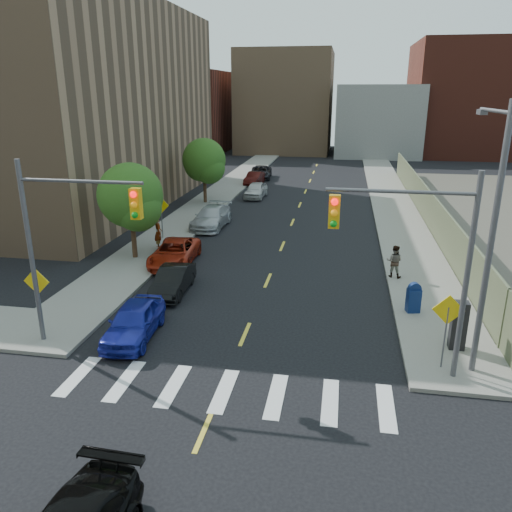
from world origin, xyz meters
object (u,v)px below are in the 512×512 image
at_px(pedestrian_west, 158,233).
at_px(pedestrian_east, 394,261).
at_px(parked_car_blue, 134,321).
at_px(parked_car_maroon, 254,178).
at_px(parked_car_grey, 261,172).
at_px(mailbox, 414,298).
at_px(payphone, 459,325).
at_px(parked_car_white, 256,190).
at_px(parked_car_black, 173,281).
at_px(parked_car_silver, 211,217).
at_px(parked_car_red, 175,253).

relative_size(pedestrian_west, pedestrian_east, 1.17).
xyz_separation_m(parked_car_blue, parked_car_maroon, (-1.30, 33.86, -0.06)).
distance_m(parked_car_grey, mailbox, 35.78).
bearing_deg(pedestrian_west, payphone, -147.08).
relative_size(mailbox, payphone, 0.72).
bearing_deg(mailbox, parked_car_blue, -173.11).
bearing_deg(parked_car_grey, parked_car_white, -87.76).
xyz_separation_m(mailbox, payphone, (1.20, -3.04, 0.28)).
distance_m(parked_car_black, parked_car_grey, 33.08).
xyz_separation_m(parked_car_black, mailbox, (10.97, -0.55, 0.17)).
relative_size(parked_car_grey, pedestrian_west, 2.49).
xyz_separation_m(parked_car_blue, pedestrian_east, (10.50, 8.24, 0.29)).
relative_size(parked_car_blue, mailbox, 3.06).
height_order(parked_car_black, payphone, payphone).
xyz_separation_m(payphone, pedestrian_west, (-15.18, 9.78, 0.05)).
height_order(parked_car_white, parked_car_maroon, parked_car_white).
distance_m(parked_car_blue, parked_car_silver, 16.68).
height_order(parked_car_silver, parked_car_white, parked_car_silver).
height_order(parked_car_blue, parked_car_silver, parked_car_silver).
relative_size(parked_car_black, parked_car_maroon, 0.99).
distance_m(parked_car_white, parked_car_maroon, 6.66).
bearing_deg(mailbox, parked_car_maroon, 99.06).
bearing_deg(payphone, parked_car_red, 151.06).
distance_m(parked_car_white, pedestrian_east, 21.78).
xyz_separation_m(parked_car_red, mailbox, (12.27, -4.62, 0.14)).
bearing_deg(parked_car_red, pedestrian_east, -6.22).
relative_size(parked_car_maroon, parked_car_grey, 0.79).
bearing_deg(parked_car_grey, parked_car_red, -94.94).
height_order(parked_car_silver, payphone, payphone).
distance_m(parked_car_grey, pedestrian_east, 31.68).
distance_m(parked_car_blue, parked_car_black, 4.59).
distance_m(parked_car_maroon, payphone, 35.52).
distance_m(mailbox, pedestrian_west, 15.52).
bearing_deg(parked_car_maroon, parked_car_blue, -81.94).
height_order(parked_car_blue, parked_car_red, parked_car_blue).
xyz_separation_m(parked_car_black, parked_car_grey, (-1.30, 33.06, 0.05)).
xyz_separation_m(parked_car_black, payphone, (12.16, -3.60, 0.45)).
bearing_deg(parked_car_white, parked_car_red, -91.51).
bearing_deg(pedestrian_east, mailbox, 111.27).
relative_size(parked_car_white, mailbox, 3.05).
bearing_deg(parked_car_blue, parked_car_red, 94.55).
height_order(parked_car_silver, parked_car_grey, parked_car_silver).
bearing_deg(parked_car_blue, parked_car_black, 86.00).
height_order(parked_car_blue, pedestrian_east, pedestrian_east).
distance_m(parked_car_white, mailbox, 25.75).
relative_size(parked_car_blue, parked_car_grey, 0.84).
xyz_separation_m(parked_car_silver, pedestrian_east, (11.80, -8.38, 0.26)).
bearing_deg(parked_car_red, parked_car_blue, -85.70).
relative_size(parked_car_blue, pedestrian_east, 2.43).
bearing_deg(parked_car_red, mailbox, -24.87).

